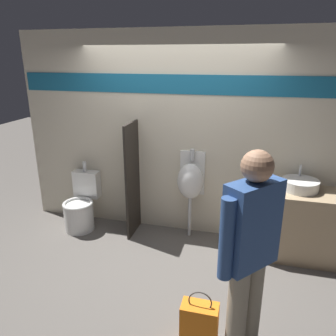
{
  "coord_description": "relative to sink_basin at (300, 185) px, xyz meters",
  "views": [
    {
      "loc": [
        0.97,
        -3.54,
        2.35
      ],
      "look_at": [
        0.0,
        0.17,
        1.05
      ],
      "focal_mm": 35.0,
      "sensor_mm": 36.0,
      "label": 1
    }
  ],
  "objects": [
    {
      "name": "sink_basin",
      "position": [
        0.0,
        0.0,
        0.0
      ],
      "size": [
        0.42,
        0.42,
        0.27
      ],
      "color": "white",
      "rests_on": "sink_counter"
    },
    {
      "name": "cell_phone",
      "position": [
        -0.26,
        -0.17,
        -0.06
      ],
      "size": [
        0.07,
        0.14,
        0.01
      ],
      "color": "black",
      "rests_on": "sink_counter"
    },
    {
      "name": "urinal_near_counter",
      "position": [
        -1.34,
        0.09,
        -0.11
      ],
      "size": [
        0.35,
        0.28,
        1.22
      ],
      "color": "silver",
      "rests_on": "ground_plane"
    },
    {
      "name": "toilet",
      "position": [
        -2.89,
        -0.09,
        -0.61
      ],
      "size": [
        0.42,
        0.59,
        0.93
      ],
      "color": "white",
      "rests_on": "ground_plane"
    },
    {
      "name": "divider_near_counter",
      "position": [
        -2.11,
        -0.02,
        -0.14
      ],
      "size": [
        0.03,
        0.48,
        1.56
      ],
      "color": "#28231E",
      "rests_on": "ground_plane"
    },
    {
      "name": "person_in_vest",
      "position": [
        -0.55,
        -1.67,
        0.05
      ],
      "size": [
        0.44,
        0.49,
        1.76
      ],
      "rotation": [
        0.0,
        0.0,
        0.86
      ],
      "color": "gray",
      "rests_on": "ground_plane"
    },
    {
      "name": "ground_plane",
      "position": [
        -1.58,
        -0.35,
        -0.92
      ],
      "size": [
        16.0,
        16.0,
        0.0
      ],
      "primitive_type": "plane",
      "color": "#5B5651"
    },
    {
      "name": "shopping_bag",
      "position": [
        -0.91,
        -1.7,
        -0.71
      ],
      "size": [
        0.31,
        0.17,
        0.54
      ],
      "color": "orange",
      "rests_on": "ground_plane"
    },
    {
      "name": "display_wall",
      "position": [
        -1.58,
        0.25,
        0.45
      ],
      "size": [
        4.38,
        0.07,
        2.7
      ],
      "color": "beige",
      "rests_on": "ground_plane"
    },
    {
      "name": "sink_counter",
      "position": [
        0.05,
        -0.06,
        -0.49
      ],
      "size": [
        1.02,
        0.55,
        0.85
      ],
      "color": "tan",
      "rests_on": "ground_plane"
    }
  ]
}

